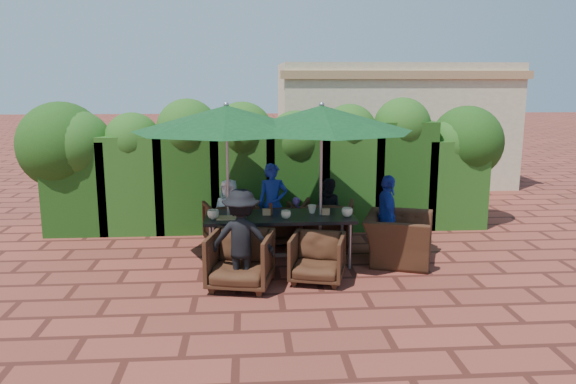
{
  "coord_description": "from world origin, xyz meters",
  "views": [
    {
      "loc": [
        -0.41,
        -8.1,
        2.77
      ],
      "look_at": [
        0.21,
        0.4,
        1.07
      ],
      "focal_mm": 35.0,
      "sensor_mm": 36.0,
      "label": 1
    }
  ],
  "objects": [
    {
      "name": "building",
      "position": [
        3.5,
        6.99,
        1.61
      ],
      "size": [
        6.2,
        3.08,
        3.2
      ],
      "color": "beige",
      "rests_on": "ground"
    },
    {
      "name": "child_right",
      "position": [
        0.42,
        1.22,
        0.41
      ],
      "size": [
        0.31,
        0.27,
        0.81
      ],
      "primitive_type": "imported",
      "rotation": [
        0.0,
        0.0,
        -0.1
      ],
      "color": "#794BA3",
      "rests_on": "ground"
    },
    {
      "name": "pedestrian_a",
      "position": [
        1.81,
        4.34,
        0.93
      ],
      "size": [
        1.78,
        0.76,
        1.86
      ],
      "primitive_type": "imported",
      "rotation": [
        0.0,
        0.0,
        3.22
      ],
      "color": "#268C45",
      "rests_on": "ground"
    },
    {
      "name": "child_left",
      "position": [
        -0.31,
        1.33,
        0.38
      ],
      "size": [
        0.32,
        0.28,
        0.75
      ],
      "primitive_type": "imported",
      "rotation": [
        0.0,
        0.0,
        -0.24
      ],
      "color": "#CA4778",
      "rests_on": "ground"
    },
    {
      "name": "chair_near_left",
      "position": [
        -0.53,
        -0.82,
        0.42
      ],
      "size": [
        0.97,
        0.93,
        0.85
      ],
      "primitive_type": "imported",
      "rotation": [
        0.0,
        0.0,
        -0.22
      ],
      "color": "black",
      "rests_on": "ground"
    },
    {
      "name": "chair_near_right",
      "position": [
        0.54,
        -0.67,
        0.37
      ],
      "size": [
        0.87,
        0.84,
        0.74
      ],
      "primitive_type": "imported",
      "rotation": [
        0.0,
        0.0,
        -0.27
      ],
      "color": "black",
      "rests_on": "ground"
    },
    {
      "name": "serving_tray",
      "position": [
        -0.71,
        0.07,
        0.76
      ],
      "size": [
        0.35,
        0.25,
        0.02
      ],
      "primitive_type": "cube",
      "color": "tan",
      "rests_on": "dining_table"
    },
    {
      "name": "cup_b",
      "position": [
        -0.53,
        0.26,
        0.82
      ],
      "size": [
        0.15,
        0.15,
        0.14
      ],
      "primitive_type": "imported",
      "color": "beige",
      "rests_on": "dining_table"
    },
    {
      "name": "dining_table",
      "position": [
        0.07,
        0.2,
        0.67
      ],
      "size": [
        2.26,
        0.9,
        0.75
      ],
      "color": "black",
      "rests_on": "ground"
    },
    {
      "name": "adult_end_right",
      "position": [
        1.75,
        0.29,
        0.67
      ],
      "size": [
        0.42,
        0.8,
        1.33
      ],
      "primitive_type": "imported",
      "rotation": [
        0.0,
        0.0,
        1.53
      ],
      "color": "#1D33A0",
      "rests_on": "ground"
    },
    {
      "name": "umbrella_right",
      "position": [
        0.69,
        0.19,
        2.21
      ],
      "size": [
        2.76,
        2.76,
        2.46
      ],
      "color": "gray",
      "rests_on": "ground"
    },
    {
      "name": "adult_far_left",
      "position": [
        -0.73,
        1.17,
        0.57
      ],
      "size": [
        0.64,
        0.5,
        1.15
      ],
      "primitive_type": "imported",
      "rotation": [
        0.0,
        0.0,
        -0.32
      ],
      "color": "white",
      "rests_on": "ground"
    },
    {
      "name": "chair_far_mid",
      "position": [
        0.01,
        1.22,
        0.38
      ],
      "size": [
        0.84,
        0.8,
        0.76
      ],
      "primitive_type": "imported",
      "rotation": [
        0.0,
        0.0,
        3.29
      ],
      "color": "black",
      "rests_on": "ground"
    },
    {
      "name": "number_block_left",
      "position": [
        -0.13,
        0.23,
        0.8
      ],
      "size": [
        0.12,
        0.06,
        0.1
      ],
      "primitive_type": "cube",
      "color": "tan",
      "rests_on": "dining_table"
    },
    {
      "name": "cup_d",
      "position": [
        0.57,
        0.31,
        0.81
      ],
      "size": [
        0.14,
        0.14,
        0.13
      ],
      "primitive_type": "imported",
      "color": "beige",
      "rests_on": "dining_table"
    },
    {
      "name": "adult_far_right",
      "position": [
        0.98,
        1.09,
        0.58
      ],
      "size": [
        0.6,
        0.42,
        1.15
      ],
      "primitive_type": "imported",
      "rotation": [
        0.0,
        0.0,
        -0.16
      ],
      "color": "black",
      "rests_on": "ground"
    },
    {
      "name": "chair_end_right",
      "position": [
        1.9,
        0.14,
        0.49
      ],
      "size": [
        1.07,
        1.31,
        0.98
      ],
      "primitive_type": "imported",
      "rotation": [
        0.0,
        0.0,
        1.22
      ],
      "color": "black",
      "rests_on": "ground"
    },
    {
      "name": "adult_far_mid",
      "position": [
        0.01,
        1.22,
        0.7
      ],
      "size": [
        0.52,
        0.43,
        1.4
      ],
      "primitive_type": "imported",
      "rotation": [
        0.0,
        0.0,
        0.05
      ],
      "color": "#1D33A0",
      "rests_on": "ground"
    },
    {
      "name": "pedestrian_c",
      "position": [
        3.49,
        4.34,
        0.82
      ],
      "size": [
        1.14,
        0.74,
        1.64
      ],
      "primitive_type": "imported",
      "rotation": [
        0.0,
        0.0,
        2.88
      ],
      "color": "gray",
      "rests_on": "ground"
    },
    {
      "name": "number_block_right",
      "position": [
        0.77,
        0.18,
        0.8
      ],
      "size": [
        0.12,
        0.06,
        0.1
      ],
      "primitive_type": "cube",
      "color": "tan",
      "rests_on": "dining_table"
    },
    {
      "name": "sauce_bottle",
      "position": [
        -0.06,
        0.24,
        0.83
      ],
      "size": [
        0.04,
        0.04,
        0.17
      ],
      "primitive_type": "cylinder",
      "color": "#4C230C",
      "rests_on": "dining_table"
    },
    {
      "name": "chair_far_left",
      "position": [
        -0.72,
        1.19,
        0.41
      ],
      "size": [
        0.98,
        0.95,
        0.83
      ],
      "primitive_type": "imported",
      "rotation": [
        0.0,
        0.0,
        3.42
      ],
      "color": "black",
      "rests_on": "ground"
    },
    {
      "name": "cup_e",
      "position": [
        1.08,
        0.05,
        0.82
      ],
      "size": [
        0.17,
        0.17,
        0.13
      ],
      "primitive_type": "imported",
      "color": "beige",
      "rests_on": "dining_table"
    },
    {
      "name": "umbrella_left",
      "position": [
        -0.71,
        0.26,
        2.21
      ],
      "size": [
        2.82,
        2.82,
        2.46
      ],
      "color": "gray",
      "rests_on": "ground"
    },
    {
      "name": "cup_c",
      "position": [
        0.15,
        0.0,
        0.81
      ],
      "size": [
        0.15,
        0.15,
        0.12
      ],
      "primitive_type": "imported",
      "color": "beige",
      "rests_on": "dining_table"
    },
    {
      "name": "ground",
      "position": [
        0.0,
        0.0,
        0.0
      ],
      "size": [
        80.0,
        80.0,
        0.0
      ],
      "primitive_type": "plane",
      "color": "maroon",
      "rests_on": "ground"
    },
    {
      "name": "hedge_wall",
      "position": [
        -0.26,
        2.32,
        1.33
      ],
      "size": [
        9.1,
        1.6,
        2.46
      ],
      "color": "#17350E",
      "rests_on": "ground"
    },
    {
      "name": "ketchup_bottle",
      "position": [
        -0.07,
        0.29,
        0.83
      ],
      "size": [
        0.04,
        0.04,
        0.17
      ],
      "primitive_type": "cylinder",
      "color": "#B20C0A",
      "rests_on": "dining_table"
    },
    {
      "name": "chair_far_right",
      "position": [
        0.93,
        1.06,
        0.42
      ],
      "size": [
        0.99,
        0.95,
        0.85
      ],
      "primitive_type": "imported",
      "rotation": [
        0.0,
        0.0,
        2.89
      ],
      "color": "black",
      "rests_on": "ground"
    },
    {
      "name": "pedestrian_b",
      "position": [
        2.72,
        4.29,
        0.88
      ],
      "size": [
        0.95,
        0.71,
        1.76
      ],
      "primitive_type": "imported",
      "rotation": [
        0.0,
        0.0,
        3.4
      ],
      "color": "#CA4778",
      "rests_on": "ground"
    },
    {
      "name": "cup_a",
      "position": [
        -0.93,
        0.05,
        0.82
      ],
      "size": [
        0.17,
        0.17,
        0.14
      ],
      "primitive_type": "imported",
      "color": "beige",
      "rests_on": "dining_table"
    },
    {
      "name": "adult_near_left",
      "position": [
        -0.5,
        -0.85,
        0.68
      ],
      "size": [
        0.91,
        0.49,
        1.37
      ],
      "primitive_type": "imported",
      "rotation": [
        0.0,
        0.0,
        3.04
      ],
      "color": "black",
      "rests_on": "ground"
    }
  ]
}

